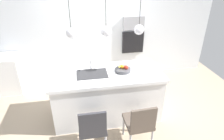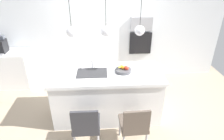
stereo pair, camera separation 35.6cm
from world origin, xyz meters
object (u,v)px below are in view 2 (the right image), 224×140
at_px(coffee_machine, 1,46).
at_px(oven, 140,43).
at_px(chair_near, 86,125).
at_px(chair_middle, 134,124).
at_px(fruit_bowl, 123,70).
at_px(microwave, 142,24).

relative_size(coffee_machine, oven, 0.68).
distance_m(chair_near, chair_middle, 0.75).
xyz_separation_m(coffee_machine, chair_middle, (2.81, -2.14, -0.58)).
relative_size(chair_near, chair_middle, 1.04).
distance_m(fruit_bowl, oven, 1.69).
bearing_deg(chair_middle, fruit_bowl, 95.85).
bearing_deg(chair_near, chair_middle, 0.01).
height_order(coffee_machine, chair_middle, coffee_machine).
bearing_deg(chair_middle, microwave, 77.63).
xyz_separation_m(fruit_bowl, chair_middle, (0.09, -0.87, -0.52)).
height_order(oven, chair_near, oven).
distance_m(microwave, chair_near, 2.91).
xyz_separation_m(microwave, oven, (0.00, 0.00, -0.50)).
height_order(microwave, chair_near, microwave).
bearing_deg(chair_near, coffee_machine, 133.89).
bearing_deg(microwave, coffee_machine, -174.92).
distance_m(coffee_machine, oven, 3.36).
relative_size(oven, chair_middle, 0.66).
bearing_deg(chair_near, microwave, 62.21).
bearing_deg(chair_middle, chair_near, -179.99).
xyz_separation_m(fruit_bowl, oven, (0.62, 1.57, -0.06)).
bearing_deg(oven, coffee_machine, -174.92).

